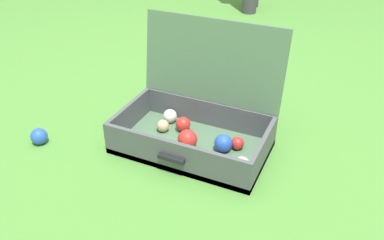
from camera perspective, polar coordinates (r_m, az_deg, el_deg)
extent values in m
plane|color=#4C8C38|center=(1.74, -0.35, -3.34)|extent=(16.00, 16.00, 0.00)
cube|color=#4C7051|center=(1.70, 0.00, -3.72)|extent=(0.63, 0.36, 0.03)
cube|color=#4C5156|center=(1.80, -8.87, 0.23)|extent=(0.02, 0.36, 0.14)
cube|color=#4C5156|center=(1.59, 10.06, -4.61)|extent=(0.02, 0.36, 0.14)
cube|color=#4C5156|center=(1.55, -2.64, -5.31)|extent=(0.59, 0.02, 0.14)
cube|color=#4C5156|center=(1.80, 2.25, 0.70)|extent=(0.59, 0.02, 0.14)
cube|color=#4C7051|center=(1.72, 2.90, 8.39)|extent=(0.63, 0.07, 0.36)
cube|color=black|center=(1.53, -3.00, -5.55)|extent=(0.11, 0.02, 0.02)
sphere|color=red|center=(1.76, -1.29, -0.59)|extent=(0.07, 0.07, 0.07)
sphere|color=red|center=(1.66, 6.50, -3.31)|extent=(0.05, 0.05, 0.05)
sphere|color=blue|center=(1.64, 4.49, -3.32)|extent=(0.07, 0.07, 0.07)
sphere|color=#CCDB38|center=(1.60, -1.68, -4.57)|extent=(0.06, 0.06, 0.06)
sphere|color=white|center=(1.54, 7.13, -6.37)|extent=(0.06, 0.06, 0.06)
sphere|color=white|center=(1.83, -3.15, 0.58)|extent=(0.06, 0.06, 0.06)
sphere|color=purple|center=(1.58, 2.86, -5.36)|extent=(0.05, 0.05, 0.05)
sphere|color=#D1B784|center=(1.77, -4.18, -0.82)|extent=(0.06, 0.06, 0.06)
sphere|color=red|center=(1.65, -0.65, -2.76)|extent=(0.08, 0.08, 0.08)
sphere|color=blue|center=(1.84, -20.99, -2.18)|extent=(0.07, 0.07, 0.07)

